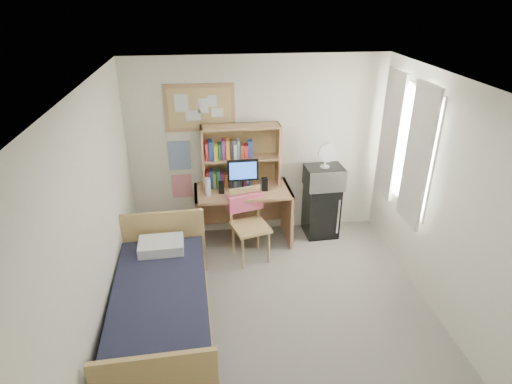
{
  "coord_description": "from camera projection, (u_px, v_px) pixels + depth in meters",
  "views": [
    {
      "loc": [
        -0.69,
        -3.6,
        3.4
      ],
      "look_at": [
        -0.12,
        1.2,
        1.06
      ],
      "focal_mm": 30.0,
      "sensor_mm": 36.0,
      "label": 1
    }
  ],
  "objects": [
    {
      "name": "speaker_left",
      "position": [
        221.0,
        187.0,
        5.81
      ],
      "size": [
        0.07,
        0.07,
        0.17
      ],
      "primitive_type": "cube",
      "rotation": [
        0.0,
        0.0,
        0.03
      ],
      "color": "black",
      "rests_on": "desk"
    },
    {
      "name": "window_unit",
      "position": [
        405.0,
        145.0,
        5.33
      ],
      "size": [
        0.1,
        1.4,
        1.7
      ],
      "primitive_type": "cube",
      "color": "white",
      "rests_on": "wall_right"
    },
    {
      "name": "floor",
      "position": [
        280.0,
        324.0,
        4.77
      ],
      "size": [
        3.6,
        4.2,
        0.02
      ],
      "primitive_type": "cube",
      "color": "gray",
      "rests_on": "ground"
    },
    {
      "name": "hutch",
      "position": [
        241.0,
        156.0,
        5.88
      ],
      "size": [
        1.08,
        0.3,
        0.88
      ],
      "primitive_type": "cube",
      "rotation": [
        0.0,
        0.0,
        0.03
      ],
      "color": "tan",
      "rests_on": "desk"
    },
    {
      "name": "monitor",
      "position": [
        243.0,
        177.0,
        5.79
      ],
      "size": [
        0.42,
        0.05,
        0.45
      ],
      "primitive_type": "cube",
      "rotation": [
        0.0,
        0.0,
        0.03
      ],
      "color": "black",
      "rests_on": "desk"
    },
    {
      "name": "bulletin_board",
      "position": [
        200.0,
        108.0,
        5.71
      ],
      "size": [
        0.94,
        0.03,
        0.64
      ],
      "primitive_type": "cube",
      "color": "tan",
      "rests_on": "wall_back"
    },
    {
      "name": "water_bottle",
      "position": [
        208.0,
        187.0,
        5.73
      ],
      "size": [
        0.07,
        0.07,
        0.25
      ],
      "primitive_type": "cylinder",
      "rotation": [
        0.0,
        0.0,
        0.03
      ],
      "color": "white",
      "rests_on": "desk"
    },
    {
      "name": "wall_right",
      "position": [
        455.0,
        212.0,
        4.39
      ],
      "size": [
        0.04,
        4.2,
        2.6
      ],
      "primitive_type": "cube",
      "color": "white",
      "rests_on": "floor"
    },
    {
      "name": "curtain_right",
      "position": [
        390.0,
        135.0,
        5.68
      ],
      "size": [
        0.04,
        0.55,
        1.7
      ],
      "primitive_type": "cube",
      "color": "silver",
      "rests_on": "wall_right"
    },
    {
      "name": "ceiling",
      "position": [
        287.0,
        89.0,
        3.63
      ],
      "size": [
        3.6,
        4.2,
        0.02
      ],
      "primitive_type": "cube",
      "color": "white",
      "rests_on": "wall_back"
    },
    {
      "name": "poster_japan",
      "position": [
        182.0,
        186.0,
        6.18
      ],
      "size": [
        0.28,
        0.01,
        0.36
      ],
      "primitive_type": "cube",
      "color": "red",
      "rests_on": "wall_back"
    },
    {
      "name": "desk",
      "position": [
        243.0,
        216.0,
        6.12
      ],
      "size": [
        1.35,
        0.71,
        0.83
      ],
      "primitive_type": "cube",
      "rotation": [
        0.0,
        0.0,
        0.03
      ],
      "color": "tan",
      "rests_on": "floor"
    },
    {
      "name": "keyboard",
      "position": [
        244.0,
        195.0,
        5.76
      ],
      "size": [
        0.43,
        0.15,
        0.02
      ],
      "primitive_type": "cube",
      "rotation": [
        0.0,
        0.0,
        0.03
      ],
      "color": "black",
      "rests_on": "desk"
    },
    {
      "name": "microwave",
      "position": [
        324.0,
        177.0,
        6.08
      ],
      "size": [
        0.54,
        0.42,
        0.3
      ],
      "primitive_type": "cube",
      "rotation": [
        0.0,
        0.0,
        0.04
      ],
      "color": "#BABABF",
      "rests_on": "mini_fridge"
    },
    {
      "name": "speaker_right",
      "position": [
        265.0,
        184.0,
        5.89
      ],
      "size": [
        0.08,
        0.08,
        0.18
      ],
      "primitive_type": "cube",
      "rotation": [
        0.0,
        0.0,
        0.03
      ],
      "color": "black",
      "rests_on": "desk"
    },
    {
      "name": "bed",
      "position": [
        162.0,
        311.0,
        4.54
      ],
      "size": [
        1.1,
        2.07,
        0.56
      ],
      "primitive_type": "cube",
      "rotation": [
        0.0,
        0.0,
        0.04
      ],
      "color": "black",
      "rests_on": "floor"
    },
    {
      "name": "desk_chair",
      "position": [
        250.0,
        226.0,
        5.69
      ],
      "size": [
        0.62,
        0.62,
        1.0
      ],
      "primitive_type": "cube",
      "rotation": [
        0.0,
        0.0,
        0.28
      ],
      "color": "tan",
      "rests_on": "floor"
    },
    {
      "name": "wall_back",
      "position": [
        257.0,
        149.0,
        6.08
      ],
      "size": [
        3.6,
        0.04,
        2.6
      ],
      "primitive_type": "cube",
      "color": "white",
      "rests_on": "floor"
    },
    {
      "name": "pillow",
      "position": [
        161.0,
        245.0,
        5.06
      ],
      "size": [
        0.54,
        0.39,
        0.13
      ],
      "primitive_type": "cube",
      "rotation": [
        0.0,
        0.0,
        0.04
      ],
      "color": "white",
      "rests_on": "bed"
    },
    {
      "name": "desk_fan",
      "position": [
        326.0,
        156.0,
        5.95
      ],
      "size": [
        0.27,
        0.27,
        0.33
      ],
      "primitive_type": "cylinder",
      "rotation": [
        0.0,
        0.0,
        0.04
      ],
      "color": "white",
      "rests_on": "microwave"
    },
    {
      "name": "mini_fridge",
      "position": [
        321.0,
        210.0,
        6.34
      ],
      "size": [
        0.48,
        0.48,
        0.78
      ],
      "primitive_type": "cube",
      "rotation": [
        0.0,
        0.0,
        0.04
      ],
      "color": "black",
      "rests_on": "floor"
    },
    {
      "name": "wall_left",
      "position": [
        94.0,
        233.0,
        4.01
      ],
      "size": [
        0.04,
        4.2,
        2.6
      ],
      "primitive_type": "cube",
      "color": "white",
      "rests_on": "floor"
    },
    {
      "name": "curtain_left",
      "position": [
        417.0,
        157.0,
        4.97
      ],
      "size": [
        0.04,
        0.55,
        1.7
      ],
      "primitive_type": "cube",
      "color": "silver",
      "rests_on": "wall_right"
    },
    {
      "name": "poster_wave",
      "position": [
        179.0,
        156.0,
        5.98
      ],
      "size": [
        0.3,
        0.01,
        0.42
      ],
      "primitive_type": "cube",
      "color": "#26519A",
      "rests_on": "wall_back"
    },
    {
      "name": "hoodie",
      "position": [
        245.0,
        202.0,
        5.74
      ],
      "size": [
        0.5,
        0.27,
        0.23
      ],
      "primitive_type": "cube",
      "rotation": [
        0.0,
        0.0,
        0.28
      ],
      "color": "#E6577B",
      "rests_on": "desk_chair"
    }
  ]
}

